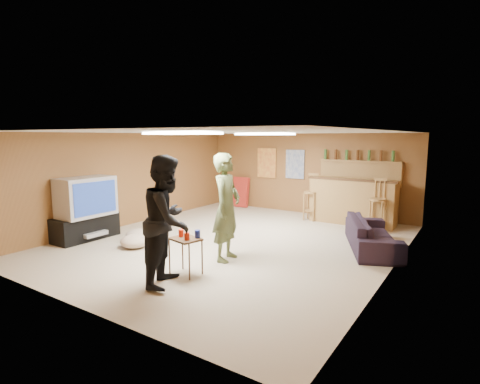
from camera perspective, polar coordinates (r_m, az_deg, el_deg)
The scene contains 32 objects.
ground at distance 7.64m, azimuth -0.83°, elevation -7.62°, with size 7.00×7.00×0.00m, color tan.
ceiling at distance 7.34m, azimuth -0.86°, elevation 9.11°, with size 6.00×7.00×0.02m, color silver.
wall_back at distance 10.48m, azimuth 9.93°, elevation 2.77°, with size 6.00×0.02×2.20m, color brown.
wall_front at distance 4.96m, azimuth -24.16°, elevation -4.14°, with size 6.00×0.02×2.20m, color brown.
wall_left at distance 9.41m, azimuth -16.18°, elevation 1.93°, with size 0.02×7.00×2.20m, color brown.
wall_right at distance 6.27m, azimuth 22.54°, elevation -1.54°, with size 0.02×7.00×2.20m, color brown.
tv_stand at distance 8.43m, azimuth -22.44°, elevation -4.98°, with size 0.55×1.30×0.50m, color black.
dvd_box at distance 8.28m, azimuth -21.53°, elevation -5.88°, with size 0.35×0.50×0.08m, color #B2B2B7.
tv_body at distance 8.26m, azimuth -22.42°, elevation -0.66°, with size 0.60×1.10×0.80m, color #B2B2B7.
tv_screen at distance 8.00m, azimuth -21.16°, elevation -0.86°, with size 0.02×0.95×0.65m, color navy.
bar_counter at distance 9.53m, azimuth 16.84°, elevation -1.36°, with size 2.00×0.60×1.10m, color olive.
bar_lip at distance 9.22m, azimuth 16.54°, elevation 1.78°, with size 2.10×0.12×0.05m, color #3B2413.
bar_shelf at distance 9.86m, azimuth 17.82°, elevation 4.47°, with size 2.00×0.18×0.05m, color olive.
bar_backing at distance 9.90m, azimuth 17.77°, elevation 2.75°, with size 2.00×0.14×0.60m, color olive.
poster_left at distance 10.95m, azimuth 4.09°, elevation 4.43°, with size 0.60×0.03×0.85m, color #BF3F26.
poster_right at distance 10.54m, azimuth 8.38°, elevation 4.21°, with size 0.55×0.03×0.80m, color #334C99.
folding_chair_stack at distance 11.32m, azimuth 0.11°, elevation 0.00°, with size 0.50×0.14×0.90m, color #B22920.
ceiling_panel_front at distance 6.16m, azimuth -8.80°, elevation 8.85°, with size 1.20×0.60×0.04m, color white.
ceiling_panel_back at distance 8.36m, azimuth 3.80°, elevation 8.81°, with size 1.20×0.60×0.04m, color white.
person_olive at distance 6.38m, azimuth -2.07°, elevation -2.33°, with size 0.67×0.44×1.85m, color #525E36.
person_black at distance 5.45m, azimuth -10.95°, elevation -4.26°, with size 0.91×0.71×1.87m, color black.
sofa at distance 7.53m, azimuth 19.51°, elevation -6.09°, with size 1.98×0.77×0.58m, color black.
tray_table at distance 5.90m, azimuth -8.26°, elevation -9.68°, with size 0.45×0.36×0.58m, color #3B2413.
cup_red_near at distance 5.90m, azimuth -8.96°, elevation -6.19°, with size 0.08×0.08×0.11m, color red.
cup_red_far at distance 5.70m, azimuth -8.10°, elevation -6.70°, with size 0.08×0.08×0.11m, color red.
cup_blue at distance 5.80m, azimuth -6.50°, elevation -6.37°, with size 0.09×0.09×0.12m, color navy.
bar_stool_left at distance 9.65m, azimuth 10.75°, elevation -0.85°, with size 0.37×0.37×1.16m, color olive, non-canonical shape.
bar_stool_right at distance 8.90m, azimuth 20.22°, elevation -1.74°, with size 0.39×0.39×1.24m, color olive, non-canonical shape.
cushion_near_tv at distance 8.06m, azimuth -15.28°, elevation -6.25°, with size 0.50×0.50×0.22m, color tan.
cushion_mid at distance 7.98m, azimuth -12.34°, elevation -6.36°, with size 0.45×0.45×0.20m, color tan.
cushion_far at distance 7.53m, azimuth -15.71°, elevation -7.21°, with size 0.56×0.56×0.25m, color tan.
bottle_row at distance 9.84m, azimuth 17.49°, elevation 5.39°, with size 1.76×0.08×0.26m, color #3F7233, non-canonical shape.
Camera 1 is at (4.11, -6.08, 2.12)m, focal length 28.00 mm.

